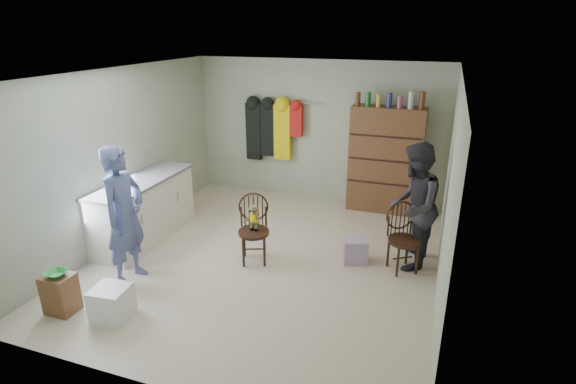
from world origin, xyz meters
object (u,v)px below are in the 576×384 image
at_px(dresser, 385,160).
at_px(counter, 144,209).
at_px(chair_far, 403,235).
at_px(chair_front, 254,224).

bearing_deg(dresser, counter, -144.32).
height_order(chair_far, dresser, dresser).
bearing_deg(chair_front, chair_far, -9.29).
bearing_deg(chair_far, chair_front, 160.05).
bearing_deg(counter, dresser, 35.68).
relative_size(counter, chair_far, 2.02).
distance_m(chair_front, chair_far, 1.96).
relative_size(chair_far, dresser, 0.44).
relative_size(counter, dresser, 0.90).
height_order(counter, dresser, dresser).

